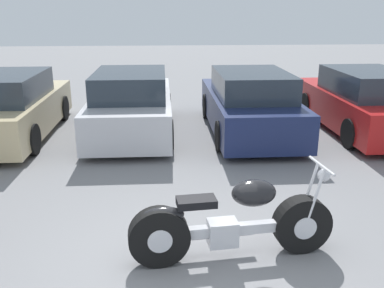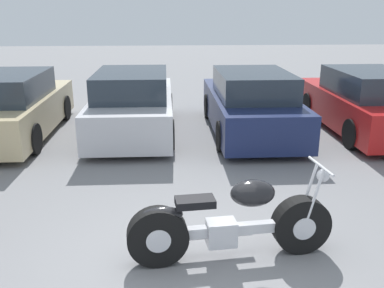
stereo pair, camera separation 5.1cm
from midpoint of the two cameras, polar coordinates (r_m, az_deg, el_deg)
name	(u,v)px [view 1 (the left image)]	position (r m, az deg, el deg)	size (l,w,h in m)	color
ground_plane	(190,264)	(5.12, -0.56, -15.68)	(60.00, 60.00, 0.00)	slate
motorcycle	(231,223)	(5.03, 4.97, -10.43)	(2.42, 0.64, 1.10)	black
parked_car_champagne	(9,108)	(10.48, -23.29, 4.49)	(1.85, 4.52, 1.46)	#C6B284
parked_car_silver	(132,104)	(10.07, -8.17, 5.27)	(1.85, 4.52, 1.46)	#BCBCC1
parked_car_navy	(249,104)	(10.06, 7.48, 5.28)	(1.85, 4.52, 1.46)	#19234C
parked_car_red	(363,103)	(10.92, 21.70, 5.16)	(1.85, 4.52, 1.46)	red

